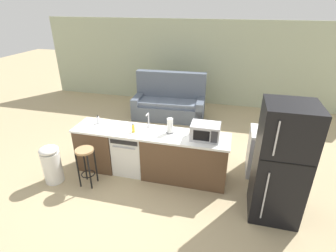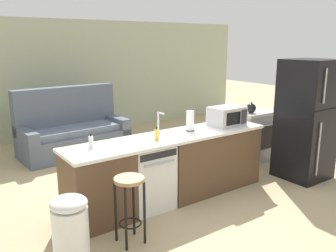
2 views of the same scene
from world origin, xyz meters
The scene contains 15 objects.
ground_plane centered at (0.00, 0.00, 0.00)m, with size 24.00×24.00×0.00m, color tan.
wall_back centered at (0.30, 4.20, 1.30)m, with size 10.00×0.06×2.60m.
kitchen_counter centered at (0.24, 0.00, 0.42)m, with size 2.94×0.66×0.90m.
dishwasher centered at (-0.25, 0.00, 0.42)m, with size 0.58×0.61×0.84m.
stove_range centered at (2.35, 0.55, 0.45)m, with size 0.76×0.68×0.90m.
refrigerator centered at (2.35, -0.55, 0.93)m, with size 0.72×0.73×1.86m.
microwave centered at (1.17, 0.00, 1.04)m, with size 0.50×0.37×0.28m.
sink_faucet centered at (0.07, 0.18, 1.03)m, with size 0.07×0.18×0.30m.
paper_towel_roll centered at (0.52, 0.06, 1.04)m, with size 0.14×0.14×0.28m.
soap_bottle centered at (-0.14, -0.08, 0.97)m, with size 0.06×0.06×0.18m.
dish_soap_bottle centered at (-0.94, 0.10, 0.97)m, with size 0.06×0.06×0.18m.
kettle centered at (2.18, 0.42, 0.99)m, with size 0.21×0.17×0.19m.
bar_stool centered at (-0.85, -0.63, 0.54)m, with size 0.32×0.32×0.74m.
trash_bin centered at (-1.53, -0.70, 0.38)m, with size 0.35×0.35×0.74m.
couch centered at (-0.17, 2.82, 0.39)m, with size 2.05×1.01×1.27m.
Camera 1 is at (1.54, -4.08, 3.09)m, focal length 28.00 mm.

